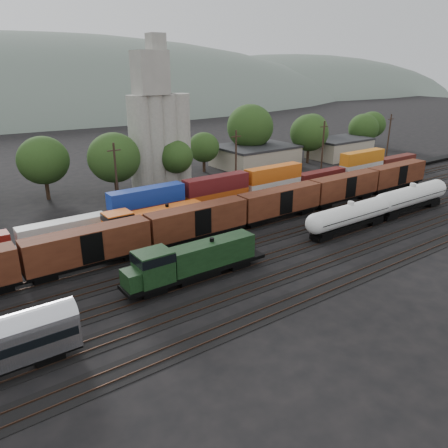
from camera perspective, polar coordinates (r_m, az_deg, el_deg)
ground at (r=62.01m, az=4.94°, el=-2.17°), size 600.00×600.00×0.00m
tracks at (r=61.99m, az=4.94°, el=-2.13°), size 180.00×33.20×0.20m
green_locomotive at (r=49.13m, az=-4.60°, el=-4.92°), size 17.88×3.15×4.73m
tank_car_a at (r=66.46m, az=16.08°, el=1.09°), size 17.14×3.07×4.49m
tank_car_b at (r=78.87m, az=23.26°, el=3.30°), size 18.27×3.27×4.79m
orange_locomotive at (r=62.54m, az=-9.84°, el=0.31°), size 17.99×3.00×4.50m
boxcar_string at (r=57.04m, az=-10.02°, el=-1.07°), size 122.80×2.90×4.20m
container_wall at (r=68.45m, az=-8.69°, el=2.16°), size 160.20×2.60×5.80m
grain_silo at (r=90.11m, az=-8.47°, el=12.12°), size 13.40×5.00×29.00m
industrial_sheds at (r=92.60m, az=-6.14°, el=6.96°), size 119.38×17.26×5.10m
tree_band at (r=87.61m, az=-14.79°, el=9.08°), size 164.66×22.35×14.53m
utility_poles at (r=77.36m, az=-5.60°, el=7.15°), size 122.20×0.36×12.00m
distant_hills at (r=312.64m, az=-24.33°, el=10.26°), size 860.00×286.00×130.00m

